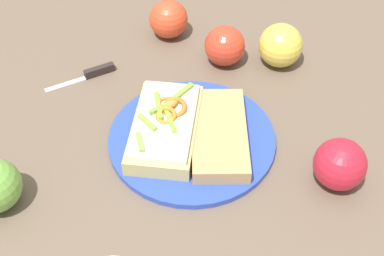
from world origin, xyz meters
TOP-DOWN VIEW (x-y plane):
  - ground_plane at (0.00, 0.00)m, footprint 2.00×2.00m
  - plate at (0.00, 0.00)m, footprint 0.26×0.26m
  - sandwich at (-0.02, 0.03)m, footprint 0.20×0.18m
  - bread_slice_side at (0.02, -0.03)m, footprint 0.19×0.18m
  - apple_0 at (0.17, 0.22)m, footprint 0.07×0.07m
  - apple_1 at (0.09, -0.21)m, footprint 0.11×0.11m
  - apple_2 at (0.25, 0.02)m, footprint 0.08×0.08m
  - apple_4 at (0.18, 0.09)m, footprint 0.08×0.08m
  - knife at (-0.01, 0.24)m, footprint 0.12×0.05m

SIDE VIEW (x-z plane):
  - ground_plane at x=0.00m, z-range 0.00..0.00m
  - plate at x=0.00m, z-range 0.00..0.01m
  - knife at x=-0.01m, z-range 0.00..0.01m
  - bread_slice_side at x=0.02m, z-range 0.01..0.03m
  - sandwich at x=-0.02m, z-range 0.00..0.05m
  - apple_4 at x=0.18m, z-range 0.00..0.07m
  - apple_0 at x=0.17m, z-range 0.00..0.07m
  - apple_1 at x=0.09m, z-range 0.00..0.08m
  - apple_2 at x=0.25m, z-range 0.00..0.08m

